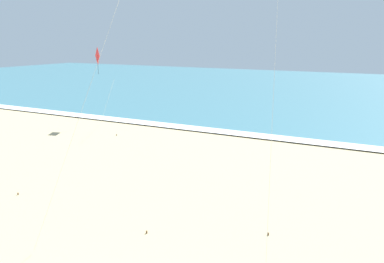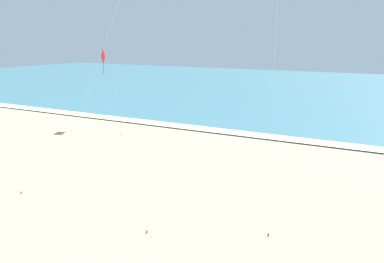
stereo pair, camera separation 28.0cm
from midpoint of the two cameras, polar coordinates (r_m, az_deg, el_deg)
name	(u,v)px [view 2 (the right image)]	position (r m, az deg, el deg)	size (l,w,h in m)	color
ocean_water	(375,93)	(58.29, 23.46, 4.74)	(160.00, 60.00, 0.08)	teal
shoreline_foam	(316,142)	(29.34, 16.59, -1.37)	(160.00, 1.56, 0.01)	white
kite_diamond_scarlet_high	(103,58)	(34.43, -11.55, 9.63)	(4.28, 3.06, 6.11)	red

